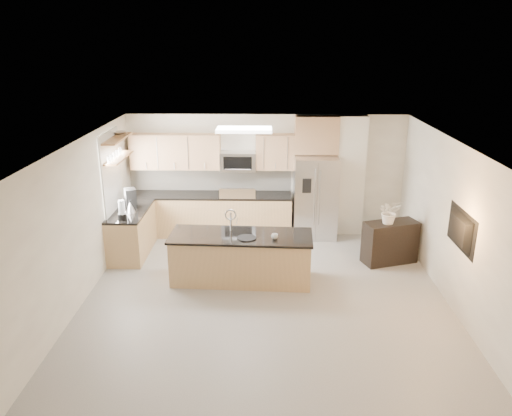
{
  "coord_description": "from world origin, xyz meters",
  "views": [
    {
      "loc": [
        -0.01,
        -7.36,
        4.12
      ],
      "look_at": [
        -0.18,
        1.3,
        1.17
      ],
      "focal_mm": 35.0,
      "sensor_mm": 36.0,
      "label": 1
    }
  ],
  "objects_px": {
    "cup": "(275,236)",
    "kettle": "(130,207)",
    "flower_vase": "(390,206)",
    "television": "(456,230)",
    "island": "(241,257)",
    "microwave": "(238,161)",
    "credenza": "(390,242)",
    "bowl": "(120,133)",
    "range": "(238,214)",
    "platter": "(247,238)",
    "coffee_maker": "(130,199)",
    "blender": "(122,211)",
    "refrigerator": "(315,197)"
  },
  "relations": [
    {
      "from": "cup",
      "to": "kettle",
      "type": "xyz_separation_m",
      "value": [
        -2.78,
        1.16,
        0.12
      ]
    },
    {
      "from": "coffee_maker",
      "to": "bowl",
      "type": "xyz_separation_m",
      "value": [
        -0.16,
        0.24,
        1.28
      ]
    },
    {
      "from": "platter",
      "to": "television",
      "type": "relative_size",
      "value": 0.3
    },
    {
      "from": "blender",
      "to": "coffee_maker",
      "type": "height_order",
      "value": "coffee_maker"
    },
    {
      "from": "cup",
      "to": "platter",
      "type": "height_order",
      "value": "cup"
    },
    {
      "from": "bowl",
      "to": "television",
      "type": "height_order",
      "value": "bowl"
    },
    {
      "from": "range",
      "to": "flower_vase",
      "type": "xyz_separation_m",
      "value": [
        2.92,
        -1.44,
        0.69
      ]
    },
    {
      "from": "coffee_maker",
      "to": "cup",
      "type": "bearing_deg",
      "value": -27.26
    },
    {
      "from": "range",
      "to": "credenza",
      "type": "distance_m",
      "value": 3.3
    },
    {
      "from": "credenza",
      "to": "microwave",
      "type": "bearing_deg",
      "value": 134.64
    },
    {
      "from": "cup",
      "to": "flower_vase",
      "type": "height_order",
      "value": "flower_vase"
    },
    {
      "from": "kettle",
      "to": "cup",
      "type": "bearing_deg",
      "value": -22.66
    },
    {
      "from": "range",
      "to": "platter",
      "type": "height_order",
      "value": "range"
    },
    {
      "from": "platter",
      "to": "flower_vase",
      "type": "bearing_deg",
      "value": 19.06
    },
    {
      "from": "refrigerator",
      "to": "credenza",
      "type": "xyz_separation_m",
      "value": [
        1.33,
        -1.34,
        -0.48
      ]
    },
    {
      "from": "credenza",
      "to": "bowl",
      "type": "xyz_separation_m",
      "value": [
        -5.24,
        0.73,
        1.97
      ]
    },
    {
      "from": "microwave",
      "to": "coffee_maker",
      "type": "bearing_deg",
      "value": -154.09
    },
    {
      "from": "blender",
      "to": "island",
      "type": "bearing_deg",
      "value": -15.09
    },
    {
      "from": "range",
      "to": "cup",
      "type": "bearing_deg",
      "value": -72.3
    },
    {
      "from": "platter",
      "to": "blender",
      "type": "distance_m",
      "value": 2.48
    },
    {
      "from": "refrigerator",
      "to": "bowl",
      "type": "bearing_deg",
      "value": -171.2
    },
    {
      "from": "bowl",
      "to": "platter",
      "type": "bearing_deg",
      "value": -34.0
    },
    {
      "from": "bowl",
      "to": "island",
      "type": "bearing_deg",
      "value": -32.6
    },
    {
      "from": "cup",
      "to": "blender",
      "type": "distance_m",
      "value": 2.94
    },
    {
      "from": "cup",
      "to": "coffee_maker",
      "type": "xyz_separation_m",
      "value": [
        -2.85,
        1.47,
        0.19
      ]
    },
    {
      "from": "range",
      "to": "flower_vase",
      "type": "height_order",
      "value": "flower_vase"
    },
    {
      "from": "bowl",
      "to": "flower_vase",
      "type": "xyz_separation_m",
      "value": [
        5.17,
        -0.79,
        -1.21
      ]
    },
    {
      "from": "kettle",
      "to": "bowl",
      "type": "distance_m",
      "value": 1.48
    },
    {
      "from": "coffee_maker",
      "to": "television",
      "type": "height_order",
      "value": "television"
    },
    {
      "from": "platter",
      "to": "flower_vase",
      "type": "xyz_separation_m",
      "value": [
        2.64,
        0.91,
        0.29
      ]
    },
    {
      "from": "microwave",
      "to": "platter",
      "type": "distance_m",
      "value": 2.61
    },
    {
      "from": "coffee_maker",
      "to": "bowl",
      "type": "relative_size",
      "value": 1.15
    },
    {
      "from": "blender",
      "to": "kettle",
      "type": "height_order",
      "value": "blender"
    },
    {
      "from": "cup",
      "to": "flower_vase",
      "type": "xyz_separation_m",
      "value": [
        2.16,
        0.92,
        0.26
      ]
    },
    {
      "from": "flower_vase",
      "to": "television",
      "type": "relative_size",
      "value": 0.64
    },
    {
      "from": "range",
      "to": "bowl",
      "type": "height_order",
      "value": "bowl"
    },
    {
      "from": "bowl",
      "to": "cup",
      "type": "bearing_deg",
      "value": -29.65
    },
    {
      "from": "range",
      "to": "platter",
      "type": "bearing_deg",
      "value": -83.36
    },
    {
      "from": "island",
      "to": "cup",
      "type": "xyz_separation_m",
      "value": [
        0.59,
        -0.17,
        0.47
      ]
    },
    {
      "from": "refrigerator",
      "to": "television",
      "type": "distance_m",
      "value": 3.62
    },
    {
      "from": "credenza",
      "to": "bowl",
      "type": "distance_m",
      "value": 5.65
    },
    {
      "from": "blender",
      "to": "bowl",
      "type": "relative_size",
      "value": 1.12
    },
    {
      "from": "platter",
      "to": "kettle",
      "type": "height_order",
      "value": "kettle"
    },
    {
      "from": "blender",
      "to": "refrigerator",
      "type": "bearing_deg",
      "value": 22.5
    },
    {
      "from": "cup",
      "to": "blender",
      "type": "bearing_deg",
      "value": 164.79
    },
    {
      "from": "microwave",
      "to": "cup",
      "type": "xyz_separation_m",
      "value": [
        0.75,
        -2.49,
        -0.72
      ]
    },
    {
      "from": "island",
      "to": "microwave",
      "type": "bearing_deg",
      "value": 96.88
    },
    {
      "from": "island",
      "to": "credenza",
      "type": "xyz_separation_m",
      "value": [
        2.83,
        0.81,
        -0.03
      ]
    },
    {
      "from": "television",
      "to": "credenza",
      "type": "bearing_deg",
      "value": 16.58
    },
    {
      "from": "range",
      "to": "television",
      "type": "distance_m",
      "value": 4.78
    }
  ]
}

